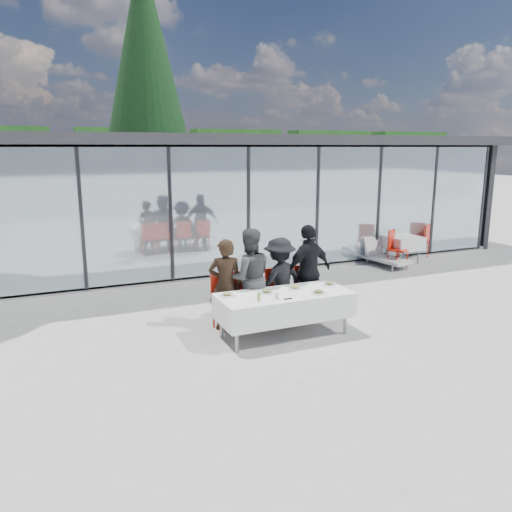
{
  "coord_description": "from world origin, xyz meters",
  "views": [
    {
      "loc": [
        -3.64,
        -7.24,
        3.15
      ],
      "look_at": [
        0.02,
        1.2,
        1.14
      ],
      "focal_mm": 35.0,
      "sensor_mm": 36.0,
      "label": 1
    }
  ],
  "objects_px": {
    "spare_chair_a": "(395,246)",
    "plate_a": "(227,295)",
    "diner_chair_d": "(307,288)",
    "plate_d": "(329,284)",
    "diner_chair_b": "(248,296)",
    "dining_table": "(284,305)",
    "diner_chair_c": "(278,292)",
    "conifer_tree": "(146,71)",
    "lounger": "(383,256)",
    "plate_b": "(267,292)",
    "folded_eyeglasses": "(288,299)",
    "diner_d": "(309,271)",
    "juice_bottle": "(259,296)",
    "diner_a": "(225,284)",
    "plate_c": "(295,287)",
    "diner_chair_a": "(225,299)",
    "diner_b": "(249,278)",
    "diner_c": "(279,280)",
    "plate_extra": "(319,292)",
    "spare_chair_b": "(423,239)",
    "spare_table_right": "(403,243)"
  },
  "relations": [
    {
      "from": "diner_chair_c",
      "to": "diner_b",
      "type": "bearing_deg",
      "value": -175.48
    },
    {
      "from": "conifer_tree",
      "to": "diner_chair_a",
      "type": "bearing_deg",
      "value": -96.04
    },
    {
      "from": "diner_chair_a",
      "to": "conifer_tree",
      "type": "relative_size",
      "value": 0.09
    },
    {
      "from": "plate_a",
      "to": "diner_chair_d",
      "type": "bearing_deg",
      "value": 16.24
    },
    {
      "from": "dining_table",
      "to": "juice_bottle",
      "type": "height_order",
      "value": "juice_bottle"
    },
    {
      "from": "plate_c",
      "to": "diner_b",
      "type": "bearing_deg",
      "value": 140.11
    },
    {
      "from": "plate_c",
      "to": "conifer_tree",
      "type": "bearing_deg",
      "value": 89.02
    },
    {
      "from": "plate_b",
      "to": "diner_chair_a",
      "type": "bearing_deg",
      "value": 130.27
    },
    {
      "from": "diner_chair_d",
      "to": "plate_c",
      "type": "height_order",
      "value": "diner_chair_d"
    },
    {
      "from": "diner_chair_c",
      "to": "diner_c",
      "type": "bearing_deg",
      "value": -90.0
    },
    {
      "from": "spare_chair_b",
      "to": "lounger",
      "type": "relative_size",
      "value": 0.69
    },
    {
      "from": "spare_table_right",
      "to": "diner_chair_d",
      "type": "bearing_deg",
      "value": -148.12
    },
    {
      "from": "diner_chair_a",
      "to": "juice_bottle",
      "type": "xyz_separation_m",
      "value": [
        0.23,
        -0.96,
        0.28
      ]
    },
    {
      "from": "diner_chair_d",
      "to": "juice_bottle",
      "type": "distance_m",
      "value": 1.74
    },
    {
      "from": "dining_table",
      "to": "diner_chair_c",
      "type": "xyz_separation_m",
      "value": [
        0.25,
        0.75,
        -0.0
      ]
    },
    {
      "from": "diner_chair_b",
      "to": "spare_table_right",
      "type": "bearing_deg",
      "value": 26.27
    },
    {
      "from": "diner_chair_c",
      "to": "conifer_tree",
      "type": "distance_m",
      "value": 13.46
    },
    {
      "from": "diner_chair_c",
      "to": "spare_chair_b",
      "type": "height_order",
      "value": "same"
    },
    {
      "from": "diner_d",
      "to": "plate_extra",
      "type": "height_order",
      "value": "diner_d"
    },
    {
      "from": "diner_chair_d",
      "to": "plate_d",
      "type": "bearing_deg",
      "value": -80.37
    },
    {
      "from": "diner_chair_b",
      "to": "plate_d",
      "type": "relative_size",
      "value": 3.57
    },
    {
      "from": "diner_chair_c",
      "to": "lounger",
      "type": "bearing_deg",
      "value": 32.11
    },
    {
      "from": "diner_chair_a",
      "to": "spare_chair_a",
      "type": "relative_size",
      "value": 1.0
    },
    {
      "from": "diner_b",
      "to": "lounger",
      "type": "relative_size",
      "value": 1.26
    },
    {
      "from": "plate_c",
      "to": "folded_eyeglasses",
      "type": "height_order",
      "value": "plate_c"
    },
    {
      "from": "diner_chair_a",
      "to": "folded_eyeglasses",
      "type": "height_order",
      "value": "diner_chair_a"
    },
    {
      "from": "diner_d",
      "to": "juice_bottle",
      "type": "bearing_deg",
      "value": 20.02
    },
    {
      "from": "spare_chair_b",
      "to": "diner_d",
      "type": "bearing_deg",
      "value": -150.01
    },
    {
      "from": "diner_chair_a",
      "to": "diner_chair_d",
      "type": "relative_size",
      "value": 1.0
    },
    {
      "from": "spare_chair_a",
      "to": "conifer_tree",
      "type": "relative_size",
      "value": 0.09
    },
    {
      "from": "conifer_tree",
      "to": "plate_a",
      "type": "bearing_deg",
      "value": -96.43
    },
    {
      "from": "diner_d",
      "to": "diner_chair_b",
      "type": "bearing_deg",
      "value": -15.16
    },
    {
      "from": "diner_a",
      "to": "plate_c",
      "type": "relative_size",
      "value": 5.93
    },
    {
      "from": "diner_chair_d",
      "to": "folded_eyeglasses",
      "type": "bearing_deg",
      "value": -131.6
    },
    {
      "from": "diner_chair_c",
      "to": "spare_table_right",
      "type": "xyz_separation_m",
      "value": [
        5.25,
        2.89,
        0.02
      ]
    },
    {
      "from": "diner_d",
      "to": "plate_d",
      "type": "xyz_separation_m",
      "value": [
        0.1,
        -0.57,
        -0.11
      ]
    },
    {
      "from": "plate_b",
      "to": "conifer_tree",
      "type": "bearing_deg",
      "value": 86.56
    },
    {
      "from": "diner_c",
      "to": "conifer_tree",
      "type": "relative_size",
      "value": 0.15
    },
    {
      "from": "diner_a",
      "to": "plate_b",
      "type": "xyz_separation_m",
      "value": [
        0.53,
        -0.57,
        -0.04
      ]
    },
    {
      "from": "diner_chair_d",
      "to": "plate_b",
      "type": "distance_m",
      "value": 1.31
    },
    {
      "from": "diner_b",
      "to": "plate_d",
      "type": "xyz_separation_m",
      "value": [
        1.31,
        -0.57,
        -0.11
      ]
    },
    {
      "from": "diner_a",
      "to": "diner_d",
      "type": "bearing_deg",
      "value": -162.58
    },
    {
      "from": "plate_b",
      "to": "folded_eyeglasses",
      "type": "relative_size",
      "value": 1.95
    },
    {
      "from": "diner_chair_c",
      "to": "diner_d",
      "type": "xyz_separation_m",
      "value": [
        0.6,
        -0.05,
        0.34
      ]
    },
    {
      "from": "diner_chair_a",
      "to": "lounger",
      "type": "bearing_deg",
      "value": 27.05
    },
    {
      "from": "folded_eyeglasses",
      "to": "plate_extra",
      "type": "bearing_deg",
      "value": 7.76
    },
    {
      "from": "diner_chair_c",
      "to": "plate_a",
      "type": "xyz_separation_m",
      "value": [
        -1.19,
        -0.52,
        0.24
      ]
    },
    {
      "from": "lounger",
      "to": "conifer_tree",
      "type": "xyz_separation_m",
      "value": [
        -4.31,
        9.44,
        5.73
      ]
    },
    {
      "from": "spare_chair_a",
      "to": "plate_a",
      "type": "bearing_deg",
      "value": -152.03
    },
    {
      "from": "diner_chair_c",
      "to": "diner_chair_d",
      "type": "distance_m",
      "value": 0.6
    }
  ]
}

